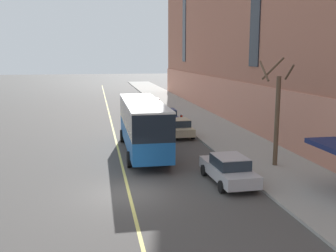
{
  "coord_description": "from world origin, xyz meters",
  "views": [
    {
      "loc": [
        -1.48,
        -18.99,
        6.9
      ],
      "look_at": [
        3.64,
        8.76,
        1.8
      ],
      "focal_mm": 42.0,
      "sensor_mm": 36.0,
      "label": 1
    }
  ],
  "objects": [
    {
      "name": "parked_car_silver_4",
      "position": [
        5.51,
        0.71,
        0.79
      ],
      "size": [
        2.14,
        4.85,
        1.56
      ],
      "color": "#B7B7BC",
      "rests_on": "ground"
    },
    {
      "name": "city_bus",
      "position": [
        1.72,
        8.17,
        2.15
      ],
      "size": [
        2.83,
        11.4,
        3.72
      ],
      "color": "#19569E",
      "rests_on": "ground"
    },
    {
      "name": "parked_car_champagne_0",
      "position": [
        5.47,
        13.35,
        0.78
      ],
      "size": [
        2.0,
        4.32,
        1.56
      ],
      "color": "#BCAD89",
      "rests_on": "ground"
    },
    {
      "name": "sidewalk",
      "position": [
        9.49,
        3.0,
        0.07
      ],
      "size": [
        5.44,
        160.0,
        0.15
      ],
      "primitive_type": "cube",
      "color": "#9E9B93",
      "rests_on": "ground"
    },
    {
      "name": "parked_car_navy_2",
      "position": [
        5.56,
        19.68,
        0.78
      ],
      "size": [
        2.06,
        4.74,
        1.56
      ],
      "color": "navy",
      "rests_on": "ground"
    },
    {
      "name": "parked_car_red_1",
      "position": [
        5.45,
        29.61,
        0.78
      ],
      "size": [
        2.09,
        4.57,
        1.56
      ],
      "color": "#B21E19",
      "rests_on": "ground"
    },
    {
      "name": "lane_centerline",
      "position": [
        0.02,
        3.0,
        0.0
      ],
      "size": [
        0.16,
        140.0,
        0.01
      ],
      "primitive_type": "cube",
      "color": "#E0D66B",
      "rests_on": "ground"
    },
    {
      "name": "ground_plane",
      "position": [
        0.0,
        0.0,
        0.0
      ],
      "size": [
        260.0,
        260.0,
        0.0
      ],
      "primitive_type": "plane",
      "color": "#4C4947"
    },
    {
      "name": "street_tree_mid_block",
      "position": [
        9.35,
        3.16,
        3.43
      ],
      "size": [
        1.87,
        1.92,
        6.63
      ],
      "color": "brown",
      "rests_on": "sidewalk"
    },
    {
      "name": "fire_hydrant",
      "position": [
        7.26,
        20.64,
        0.49
      ],
      "size": [
        0.42,
        0.24,
        0.72
      ],
      "color": "red",
      "rests_on": "sidewalk"
    }
  ]
}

